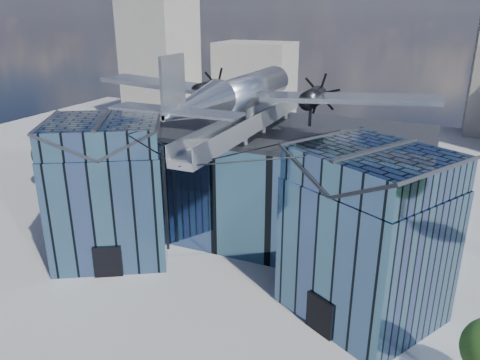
% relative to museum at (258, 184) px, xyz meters
% --- Properties ---
extents(ground_plane, '(120.00, 120.00, 0.00)m').
position_rel_museum_xyz_m(ground_plane, '(-0.00, -5.82, -5.54)').
color(ground_plane, gray).
extents(museum, '(32.88, 24.50, 17.60)m').
position_rel_museum_xyz_m(museum, '(0.00, 0.00, 0.00)').
color(museum, '#416184').
rests_on(museum, ground).
extents(bg_towers, '(77.00, 24.50, 26.00)m').
position_rel_museum_xyz_m(bg_towers, '(1.45, 44.67, 4.47)').
color(bg_towers, gray).
rests_on(bg_towers, ground).
extents(tree_side_w, '(4.91, 4.91, 6.01)m').
position_rel_museum_xyz_m(tree_side_w, '(-27.21, 3.00, -1.47)').
color(tree_side_w, black).
rests_on(tree_side_w, ground).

